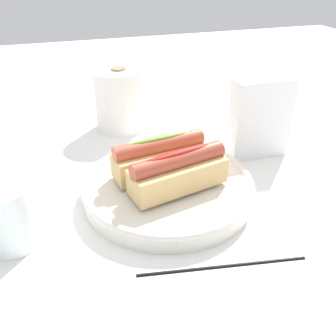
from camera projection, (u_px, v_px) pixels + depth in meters
ground_plane at (171, 192)px, 0.61m from camera, size 2.40×2.40×0.00m
serving_bowl at (168, 187)px, 0.59m from camera, size 0.27×0.27×0.03m
hotdog_front at (177, 172)px, 0.55m from camera, size 0.16×0.08×0.06m
hotdog_back at (159, 156)px, 0.59m from camera, size 0.16×0.07×0.06m
water_glass at (8, 221)px, 0.48m from camera, size 0.07×0.07×0.09m
paper_towel_roll at (120, 99)px, 0.79m from camera, size 0.11×0.11×0.13m
napkin_box at (260, 118)px, 0.68m from camera, size 0.11×0.05×0.15m
chopstick_near at (223, 265)px, 0.46m from camera, size 0.22×0.04×0.01m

